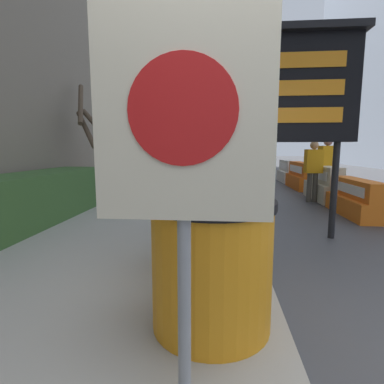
{
  "coord_description": "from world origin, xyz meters",
  "views": [
    {
      "loc": [
        -0.49,
        -1.62,
        1.39
      ],
      "look_at": [
        -1.25,
        6.61,
        0.2
      ],
      "focal_mm": 28.0,
      "sensor_mm": 36.0,
      "label": 1
    }
  ],
  "objects_px": {
    "traffic_cone_mid": "(366,192)",
    "traffic_light_near_curb": "(240,120)",
    "jersey_barrier_orange_near": "(357,200)",
    "jersey_barrier_orange_far": "(301,177)",
    "pedestrian_passerby": "(327,163)",
    "message_board": "(274,88)",
    "pedestrian_worker": "(313,166)",
    "traffic_cone_near": "(298,175)",
    "jersey_barrier_white": "(287,172)",
    "barrel_drum_middle": "(208,227)",
    "traffic_cone_far": "(327,180)",
    "jersey_barrier_cream": "(324,185)",
    "barrel_drum_foreground": "(211,263)",
    "warning_sign": "(183,137)"
  },
  "relations": [
    {
      "from": "traffic_cone_mid",
      "to": "traffic_light_near_curb",
      "type": "bearing_deg",
      "value": 105.26
    },
    {
      "from": "jersey_barrier_orange_near",
      "to": "traffic_cone_mid",
      "type": "bearing_deg",
      "value": 58.78
    },
    {
      "from": "jersey_barrier_orange_far",
      "to": "pedestrian_passerby",
      "type": "distance_m",
      "value": 2.14
    },
    {
      "from": "message_board",
      "to": "pedestrian_worker",
      "type": "xyz_separation_m",
      "value": [
        1.63,
        3.3,
        -1.35
      ]
    },
    {
      "from": "traffic_cone_near",
      "to": "jersey_barrier_white",
      "type": "bearing_deg",
      "value": 117.25
    },
    {
      "from": "jersey_barrier_orange_near",
      "to": "barrel_drum_middle",
      "type": "bearing_deg",
      "value": -130.08
    },
    {
      "from": "pedestrian_passerby",
      "to": "traffic_cone_near",
      "type": "bearing_deg",
      "value": 73.95
    },
    {
      "from": "message_board",
      "to": "traffic_light_near_curb",
      "type": "height_order",
      "value": "traffic_light_near_curb"
    },
    {
      "from": "traffic_cone_far",
      "to": "traffic_light_near_curb",
      "type": "xyz_separation_m",
      "value": [
        -2.6,
        6.75,
        2.68
      ]
    },
    {
      "from": "barrel_drum_middle",
      "to": "jersey_barrier_white",
      "type": "height_order",
      "value": "barrel_drum_middle"
    },
    {
      "from": "traffic_light_near_curb",
      "to": "jersey_barrier_cream",
      "type": "bearing_deg",
      "value": -78.8
    },
    {
      "from": "barrel_drum_foreground",
      "to": "warning_sign",
      "type": "relative_size",
      "value": 0.49
    },
    {
      "from": "traffic_cone_mid",
      "to": "warning_sign",
      "type": "bearing_deg",
      "value": -120.23
    },
    {
      "from": "jersey_barrier_orange_near",
      "to": "traffic_cone_near",
      "type": "relative_size",
      "value": 2.56
    },
    {
      "from": "jersey_barrier_white",
      "to": "pedestrian_worker",
      "type": "distance_m",
      "value": 5.11
    },
    {
      "from": "barrel_drum_foreground",
      "to": "message_board",
      "type": "bearing_deg",
      "value": 73.01
    },
    {
      "from": "message_board",
      "to": "jersey_barrier_orange_near",
      "type": "xyz_separation_m",
      "value": [
        2.07,
        1.71,
        -1.95
      ]
    },
    {
      "from": "jersey_barrier_white",
      "to": "traffic_cone_mid",
      "type": "distance_m",
      "value": 5.34
    },
    {
      "from": "jersey_barrier_cream",
      "to": "traffic_cone_far",
      "type": "relative_size",
      "value": 2.49
    },
    {
      "from": "barrel_drum_middle",
      "to": "traffic_cone_far",
      "type": "bearing_deg",
      "value": 63.72
    },
    {
      "from": "warning_sign",
      "to": "jersey_barrier_orange_near",
      "type": "relative_size",
      "value": 1.0
    },
    {
      "from": "jersey_barrier_white",
      "to": "jersey_barrier_orange_far",
      "type": "bearing_deg",
      "value": -90.0
    },
    {
      "from": "jersey_barrier_orange_far",
      "to": "jersey_barrier_cream",
      "type": "bearing_deg",
      "value": -90.0
    },
    {
      "from": "jersey_barrier_white",
      "to": "jersey_barrier_cream",
      "type": "bearing_deg",
      "value": -90.0
    },
    {
      "from": "traffic_cone_near",
      "to": "jersey_barrier_orange_near",
      "type": "bearing_deg",
      "value": -93.03
    },
    {
      "from": "traffic_cone_mid",
      "to": "traffic_cone_near",
      "type": "bearing_deg",
      "value": 96.28
    },
    {
      "from": "traffic_cone_near",
      "to": "traffic_light_near_curb",
      "type": "height_order",
      "value": "traffic_light_near_curb"
    },
    {
      "from": "warning_sign",
      "to": "pedestrian_worker",
      "type": "relative_size",
      "value": 1.15
    },
    {
      "from": "jersey_barrier_orange_far",
      "to": "jersey_barrier_white",
      "type": "distance_m",
      "value": 2.25
    },
    {
      "from": "traffic_cone_near",
      "to": "pedestrian_passerby",
      "type": "height_order",
      "value": "pedestrian_passerby"
    },
    {
      "from": "warning_sign",
      "to": "jersey_barrier_white",
      "type": "distance_m",
      "value": 12.3
    },
    {
      "from": "barrel_drum_middle",
      "to": "jersey_barrier_white",
      "type": "distance_m",
      "value": 10.61
    },
    {
      "from": "message_board",
      "to": "jersey_barrier_cream",
      "type": "distance_m",
      "value": 4.62
    },
    {
      "from": "jersey_barrier_orange_near",
      "to": "traffic_cone_near",
      "type": "bearing_deg",
      "value": 86.97
    },
    {
      "from": "barrel_drum_foreground",
      "to": "message_board",
      "type": "height_order",
      "value": "message_board"
    },
    {
      "from": "barrel_drum_foreground",
      "to": "traffic_cone_near",
      "type": "height_order",
      "value": "barrel_drum_foreground"
    },
    {
      "from": "jersey_barrier_orange_far",
      "to": "traffic_cone_near",
      "type": "distance_m",
      "value": 1.66
    },
    {
      "from": "pedestrian_passerby",
      "to": "traffic_light_near_curb",
      "type": "bearing_deg",
      "value": 89.16
    },
    {
      "from": "jersey_barrier_orange_near",
      "to": "message_board",
      "type": "bearing_deg",
      "value": -140.31
    },
    {
      "from": "barrel_drum_middle",
      "to": "warning_sign",
      "type": "bearing_deg",
      "value": -91.36
    },
    {
      "from": "jersey_barrier_orange_near",
      "to": "traffic_cone_near",
      "type": "distance_m",
      "value": 6.03
    },
    {
      "from": "barrel_drum_foreground",
      "to": "traffic_cone_near",
      "type": "bearing_deg",
      "value": 72.91
    },
    {
      "from": "jersey_barrier_white",
      "to": "barrel_drum_middle",
      "type": "bearing_deg",
      "value": -106.3
    },
    {
      "from": "barrel_drum_foreground",
      "to": "traffic_light_near_curb",
      "type": "xyz_separation_m",
      "value": [
        1.14,
        15.41,
        2.42
      ]
    },
    {
      "from": "traffic_light_near_curb",
      "to": "traffic_cone_mid",
      "type": "bearing_deg",
      "value": -74.74
    },
    {
      "from": "jersey_barrier_cream",
      "to": "message_board",
      "type": "bearing_deg",
      "value": -119.32
    },
    {
      "from": "jersey_barrier_cream",
      "to": "traffic_light_near_curb",
      "type": "bearing_deg",
      "value": 101.2
    },
    {
      "from": "jersey_barrier_cream",
      "to": "traffic_cone_near",
      "type": "distance_m",
      "value": 4.08
    },
    {
      "from": "jersey_barrier_cream",
      "to": "traffic_cone_near",
      "type": "relative_size",
      "value": 2.49
    },
    {
      "from": "jersey_barrier_orange_near",
      "to": "pedestrian_worker",
      "type": "distance_m",
      "value": 1.75
    }
  ]
}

